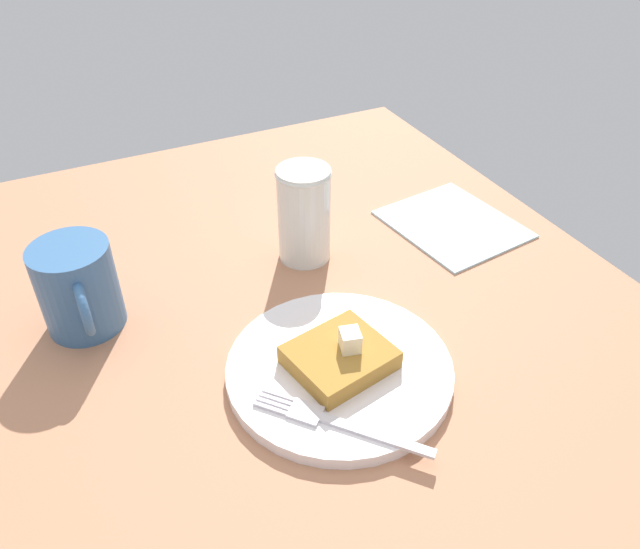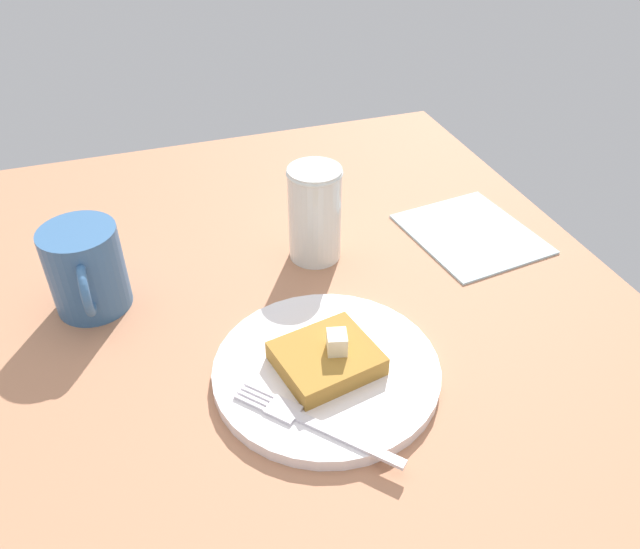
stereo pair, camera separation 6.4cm
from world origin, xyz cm
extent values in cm
cube|color=#B07554|center=(0.00, 0.00, 1.22)|extent=(92.78, 92.78, 2.45)
cylinder|color=white|center=(7.60, 9.62, 3.08)|extent=(21.29, 21.29, 1.26)
torus|color=brown|center=(7.60, 9.62, 3.31)|extent=(21.29, 21.29, 0.80)
cube|color=#A6752E|center=(7.60, 9.62, 4.69)|extent=(9.30, 10.14, 1.95)
cube|color=#F8EFC9|center=(7.82, 10.54, 6.65)|extent=(2.36, 2.22, 1.98)
cube|color=silver|center=(16.33, 8.58, 3.89)|extent=(8.08, 7.31, 0.36)
cube|color=silver|center=(11.54, 4.33, 3.89)|extent=(3.55, 3.50, 0.36)
cube|color=silver|center=(9.85, 1.72, 3.89)|extent=(2.61, 2.36, 0.36)
cube|color=silver|center=(9.48, 2.13, 3.89)|extent=(2.61, 2.36, 0.36)
cube|color=silver|center=(9.12, 2.54, 3.89)|extent=(2.61, 2.36, 0.36)
cube|color=silver|center=(8.75, 2.95, 3.89)|extent=(2.61, 2.36, 0.36)
cylinder|color=#55270C|center=(-11.37, 14.78, 6.01)|extent=(5.57, 5.57, 7.11)
cylinder|color=silver|center=(-11.37, 14.78, 8.17)|extent=(6.06, 6.06, 11.43)
torus|color=silver|center=(-11.37, 14.78, 13.43)|extent=(6.32, 6.32, 0.50)
cube|color=silver|center=(-9.20, 34.59, 2.60)|extent=(17.62, 15.95, 0.30)
cylinder|color=#386394|center=(-10.29, -10.49, 7.15)|extent=(7.81, 7.81, 9.41)
torus|color=#386394|center=(-6.16, -10.49, 7.62)|extent=(5.60, 0.90, 5.60)
camera|label=1|loc=(43.86, -9.98, 45.74)|focal=35.00mm
camera|label=2|loc=(46.28, -4.07, 45.74)|focal=35.00mm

